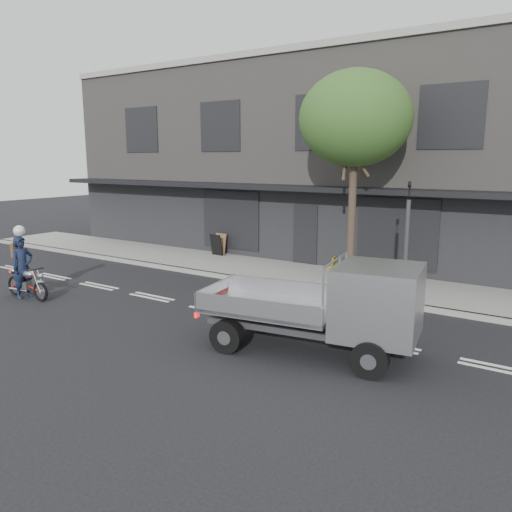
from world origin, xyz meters
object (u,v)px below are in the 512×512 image
Objects in this scene: sandwich_board at (216,245)px; rider at (23,267)px; construction_barrier at (350,271)px; traffic_light_pole at (406,248)px; street_tree at (355,119)px; motorcycle at (27,282)px; flatbed_ute at (357,303)px.

rider is at bearing -94.91° from sandwich_board.
traffic_light_pole is at bearing -24.63° from construction_barrier.
street_tree is 3.60× the size of motorcycle.
sandwich_board is (1.08, 7.81, 0.10)m from motorcycle.
street_tree is at bearing -86.72° from construction_barrier.
traffic_light_pole reaches higher than motorcycle.
sandwich_board is (-6.54, 1.50, -4.68)m from street_tree.
traffic_light_pole reaches higher than rider.
traffic_light_pole is 0.73× the size of flatbed_ute.
street_tree reaches higher than rider.
street_tree is 1.93× the size of traffic_light_pole.
flatbed_ute is at bearing -66.02° from street_tree.
motorcycle is 9.94m from construction_barrier.
flatbed_ute is at bearing -85.46° from rider.
sandwich_board is at bearing 167.06° from street_tree.
street_tree is 4.68× the size of construction_barrier.
construction_barrier is (7.77, 6.38, -0.38)m from rider.
sandwich_board is at bearing -10.23° from rider.
traffic_light_pole is at bearing -23.03° from street_tree.
construction_barrier is 1.62× the size of sandwich_board.
traffic_light_pole is 3.94× the size of sandwich_board.
motorcycle is at bearing 177.23° from flatbed_ute.
motorcycle is 7.89m from sandwich_board.
motorcycle is at bearing -140.09° from construction_barrier.
flatbed_ute is at bearing 4.63° from motorcycle.
flatbed_ute is at bearing -33.27° from sandwich_board.
street_tree is at bearing -8.87° from sandwich_board.
construction_barrier is at bearing 105.09° from flatbed_ute.
traffic_light_pole is 1.87× the size of rider.
flatbed_ute is (9.98, 1.03, 0.71)m from motorcycle.
street_tree reaches higher than construction_barrier.
flatbed_ute is (0.35, -4.43, -0.45)m from traffic_light_pole.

